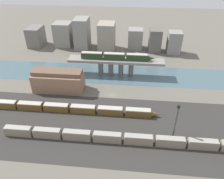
{
  "coord_description": "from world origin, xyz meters",
  "views": [
    {
      "loc": [
        8.93,
        -91.91,
        62.95
      ],
      "look_at": [
        0.0,
        -1.21,
        3.92
      ],
      "focal_mm": 35.0,
      "sensor_mm": 36.0,
      "label": 1
    }
  ],
  "objects_px": {
    "train_on_bridge": "(117,56)",
    "train_yard_near": "(126,139)",
    "warehouse_building": "(58,80)",
    "signal_tower": "(175,123)",
    "train_yard_mid": "(60,108)"
  },
  "relations": [
    {
      "from": "train_on_bridge",
      "to": "train_yard_near",
      "type": "relative_size",
      "value": 0.43
    },
    {
      "from": "warehouse_building",
      "to": "signal_tower",
      "type": "height_order",
      "value": "signal_tower"
    },
    {
      "from": "train_yard_mid",
      "to": "warehouse_building",
      "type": "height_order",
      "value": "warehouse_building"
    },
    {
      "from": "train_on_bridge",
      "to": "signal_tower",
      "type": "bearing_deg",
      "value": -62.32
    },
    {
      "from": "warehouse_building",
      "to": "train_yard_mid",
      "type": "bearing_deg",
      "value": -72.23
    },
    {
      "from": "train_on_bridge",
      "to": "train_yard_mid",
      "type": "relative_size",
      "value": 0.47
    },
    {
      "from": "train_yard_near",
      "to": "signal_tower",
      "type": "xyz_separation_m",
      "value": [
        18.13,
        4.0,
        6.2
      ]
    },
    {
      "from": "train_yard_near",
      "to": "train_yard_mid",
      "type": "bearing_deg",
      "value": 151.81
    },
    {
      "from": "train_on_bridge",
      "to": "warehouse_building",
      "type": "bearing_deg",
      "value": -146.53
    },
    {
      "from": "train_on_bridge",
      "to": "signal_tower",
      "type": "xyz_separation_m",
      "value": [
        26.02,
        -49.6,
        -3.48
      ]
    },
    {
      "from": "signal_tower",
      "to": "train_on_bridge",
      "type": "bearing_deg",
      "value": 117.68
    },
    {
      "from": "signal_tower",
      "to": "train_yard_near",
      "type": "bearing_deg",
      "value": -167.54
    },
    {
      "from": "train_on_bridge",
      "to": "warehouse_building",
      "type": "xyz_separation_m",
      "value": [
        -28.88,
        -19.09,
        -6.26
      ]
    },
    {
      "from": "train_yard_mid",
      "to": "warehouse_building",
      "type": "bearing_deg",
      "value": 107.77
    },
    {
      "from": "train_on_bridge",
      "to": "signal_tower",
      "type": "height_order",
      "value": "signal_tower"
    }
  ]
}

